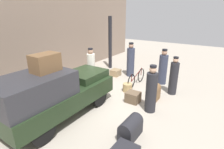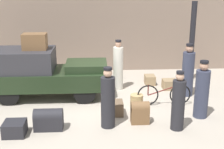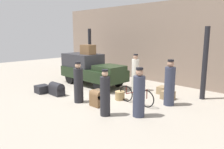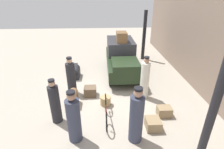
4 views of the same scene
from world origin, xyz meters
name	(u,v)px [view 2 (image 2 of 4)]	position (x,y,z in m)	size (l,w,h in m)	color
ground_plane	(106,105)	(0.00, 0.00, 0.00)	(30.00, 30.00, 0.00)	#A89E8E
station_building_facade	(102,19)	(0.00, 4.08, 2.25)	(16.00, 0.15, 4.50)	gray
canopy_pillar_right	(192,42)	(3.43, 2.47, 1.54)	(0.21, 0.21, 3.07)	black
truck	(42,72)	(-2.10, 0.85, 0.90)	(3.88, 1.55, 1.66)	black
bicycle	(164,95)	(1.84, -0.10, 0.35)	(1.71, 0.04, 0.72)	black
wicker_basket	(137,100)	(0.96, -0.10, 0.18)	(0.40, 0.40, 0.36)	tan
porter_carrying_trunk	(118,67)	(0.50, 1.52, 0.84)	(0.35, 0.35, 1.81)	silver
conductor_in_dark_uniform	(202,92)	(2.69, -1.05, 0.77)	(0.40, 0.40, 1.68)	#33384C
porter_standing_middle	(188,72)	(2.81, 0.74, 0.82)	(0.41, 0.41, 1.80)	#33384C
porter_with_bicycle	(108,100)	(-0.01, -1.53, 0.76)	(0.38, 0.38, 1.67)	#232328
porter_lifting_near_truck	(178,103)	(1.82, -1.78, 0.74)	(0.35, 0.35, 1.61)	#232328
trunk_umber_medium	(115,108)	(0.24, -0.74, 0.20)	(0.45, 0.50, 0.40)	brown
trunk_large_brown	(150,80)	(1.75, 1.99, 0.17)	(0.38, 0.49, 0.35)	#937A56
suitcase_black_upright	(15,128)	(-2.42, -1.88, 0.18)	(0.55, 0.56, 0.36)	#232328
suitcase_tan_flat	(49,119)	(-1.59, -1.60, 0.28)	(0.76, 0.41, 0.58)	#232328
trunk_barrel_dark	(140,112)	(0.88, -1.36, 0.33)	(0.50, 0.33, 0.63)	brown
trunk_wicker_pale	(169,84)	(2.37, 1.41, 0.17)	(0.50, 0.46, 0.35)	#937A56
trunk_on_truck_roof	(35,41)	(-2.27, 0.85, 1.92)	(0.76, 0.52, 0.52)	brown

